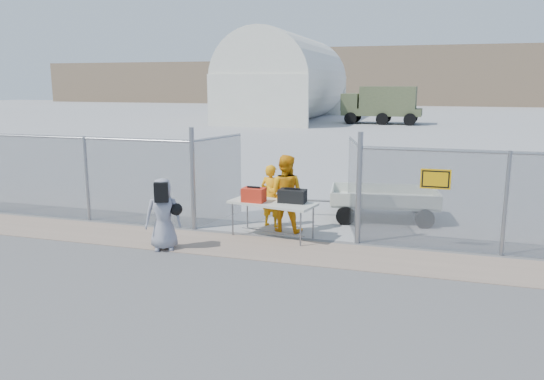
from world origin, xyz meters
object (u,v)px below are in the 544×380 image
(visitor, at_px, (163,214))
(utility_trailer, at_px, (384,203))
(security_worker_right, at_px, (285,194))
(security_worker_left, at_px, (271,196))
(folding_table, at_px, (272,220))

(visitor, xyz_separation_m, utility_trailer, (4.29, 4.01, -0.35))
(security_worker_right, relative_size, visitor, 1.20)
(security_worker_right, xyz_separation_m, visitor, (-2.11, -2.12, -0.15))
(security_worker_right, distance_m, visitor, 3.00)
(security_worker_left, height_order, utility_trailer, security_worker_left)
(security_worker_left, height_order, security_worker_right, security_worker_right)
(visitor, distance_m, utility_trailer, 5.88)
(folding_table, bearing_deg, utility_trailer, 58.83)
(security_worker_left, bearing_deg, utility_trailer, -135.68)
(folding_table, relative_size, security_worker_left, 1.27)
(security_worker_left, distance_m, utility_trailer, 3.07)
(security_worker_left, bearing_deg, folding_table, 122.45)
(folding_table, height_order, utility_trailer, utility_trailer)
(security_worker_right, bearing_deg, security_worker_left, -37.41)
(security_worker_right, relative_size, utility_trailer, 0.52)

